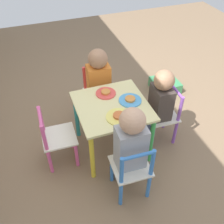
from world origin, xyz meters
name	(u,v)px	position (x,y,z in m)	size (l,w,h in m)	color
ground_plane	(112,147)	(0.00, 0.00, 0.00)	(6.00, 6.00, 0.00)	#7F664C
kids_table	(112,113)	(0.00, 0.00, 0.41)	(0.55, 0.55, 0.48)	beige
chair_blue	(132,170)	(-0.46, 0.02, 0.25)	(0.27, 0.27, 0.52)	silver
chair_purple	(163,116)	(-0.03, -0.46, 0.25)	(0.27, 0.27, 0.52)	silver
chair_red	(98,94)	(0.46, -0.02, 0.25)	(0.27, 0.27, 0.52)	silver
chair_pink	(56,139)	(0.01, 0.46, 0.25)	(0.27, 0.27, 0.52)	silver
child_left	(130,144)	(-0.40, 0.02, 0.47)	(0.22, 0.21, 0.77)	#7A6B5B
child_front	(159,101)	(-0.02, -0.40, 0.43)	(0.21, 0.22, 0.72)	#4C608E
child_right	(99,80)	(0.40, -0.02, 0.45)	(0.22, 0.21, 0.74)	#7A6B5B
plate_left	(119,116)	(-0.15, 0.00, 0.49)	(0.19, 0.19, 0.03)	#EADB66
plate_front	(130,100)	(0.00, -0.15, 0.49)	(0.18, 0.18, 0.03)	#4C9EE0
plate_right	(106,93)	(0.15, 0.00, 0.49)	(0.16, 0.16, 0.03)	#E54C47
storage_bin	(165,85)	(0.62, -0.85, 0.06)	(0.28, 0.28, 0.12)	#3D8E56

